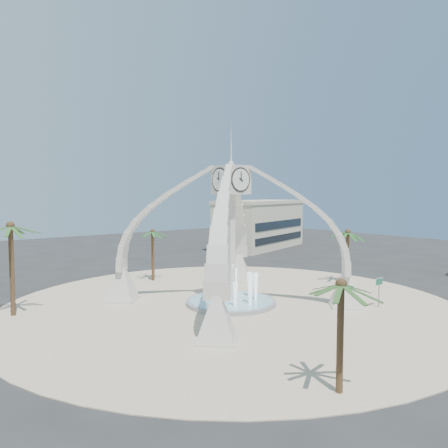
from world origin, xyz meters
TOP-DOWN VIEW (x-y plane):
  - ground at (0.00, 0.00)m, footprint 140.00×140.00m
  - plaza at (0.00, 0.00)m, footprint 40.00×40.00m
  - clock_tower at (-0.00, -0.00)m, footprint 17.94×17.94m
  - fountain at (0.00, 0.00)m, footprint 8.00×8.00m
  - building_ne at (30.00, 28.00)m, footprint 21.87×14.17m
  - palm_east at (15.82, -0.89)m, footprint 4.07×4.07m
  - palm_west at (-16.02, 8.20)m, footprint 4.57×4.57m
  - palm_north at (-0.13, 13.67)m, footprint 3.61×3.61m
  - palm_south at (-6.82, -16.66)m, footprint 4.36×4.36m
  - street_sign at (9.35, -8.79)m, footprint 1.00×0.09m

SIDE VIEW (x-z plane):
  - ground at x=0.00m, z-range 0.00..0.00m
  - plaza at x=0.00m, z-range 0.00..0.06m
  - fountain at x=0.00m, z-range -1.52..2.10m
  - street_sign at x=9.35m, z-range 0.58..3.30m
  - building_ne at x=30.00m, z-range 0.01..8.61m
  - palm_south at x=-6.82m, z-range 2.31..8.48m
  - palm_north at x=-0.13m, z-range 2.38..8.65m
  - palm_east at x=15.82m, z-range 2.39..8.83m
  - clock_tower at x=0.00m, z-range -1.66..14.64m
  - palm_west at x=-16.02m, z-range 3.13..11.23m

